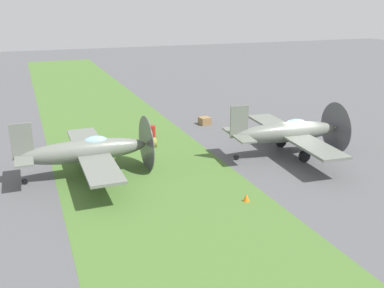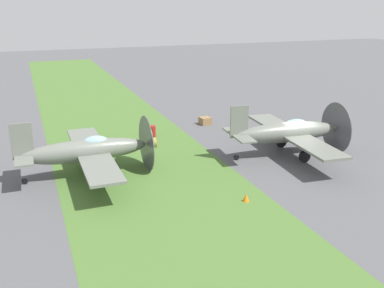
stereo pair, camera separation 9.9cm
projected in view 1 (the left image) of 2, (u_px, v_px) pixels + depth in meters
ground_plane at (294, 152)px, 31.82m from camera, size 160.00×160.00×0.00m
grass_verge at (146, 173)px, 27.98m from camera, size 120.00×11.00×0.01m
airplane_lead at (288, 132)px, 30.84m from camera, size 11.24×8.89×4.00m
airplane_wingman at (88, 151)px, 27.07m from camera, size 10.93×8.71×3.93m
fuel_drum at (152, 131)px, 35.34m from camera, size 0.60×0.60×0.90m
supply_crate at (205, 121)px, 38.98m from camera, size 0.99×0.99×0.64m
runway_marker_cone at (246, 197)px, 23.95m from camera, size 0.36×0.36×0.44m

